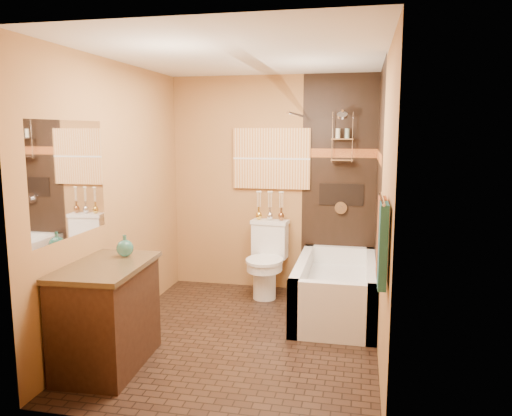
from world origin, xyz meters
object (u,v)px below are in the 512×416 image
(toilet, at_px, (267,259))
(vanity, at_px, (107,315))
(bathtub, at_px, (336,293))
(sunset_painting, at_px, (271,159))

(toilet, height_order, vanity, same)
(bathtub, height_order, vanity, vanity)
(vanity, bearing_deg, bathtub, 38.41)
(sunset_painting, bearing_deg, vanity, -112.13)
(toilet, distance_m, vanity, 2.18)
(sunset_painting, bearing_deg, toilet, -90.00)
(toilet, xyz_separation_m, vanity, (-0.92, -1.98, -0.00))
(sunset_painting, height_order, vanity, sunset_painting)
(sunset_painting, distance_m, bathtub, 1.72)
(toilet, bearing_deg, vanity, -109.01)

